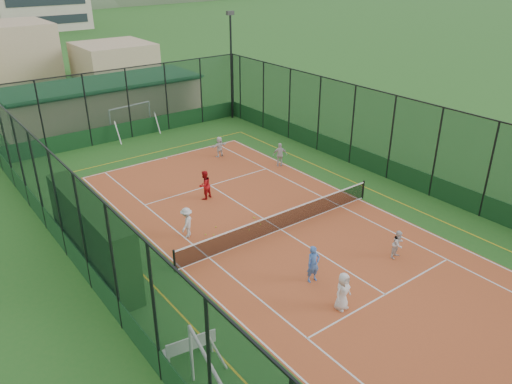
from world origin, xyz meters
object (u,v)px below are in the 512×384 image
at_px(white_bench, 189,345).
at_px(child_far_back, 219,147).
at_px(child_near_left, 343,291).
at_px(futsal_goal_far, 131,121).
at_px(child_far_left, 187,222).
at_px(child_far_right, 280,155).
at_px(coach, 205,185).
at_px(clubhouse, 103,101).
at_px(child_near_mid, 313,264).
at_px(child_near_right, 398,244).
at_px(floodlight_ne, 231,67).

xyz_separation_m(white_bench, child_far_back, (10.77, 14.58, 0.21)).
relative_size(white_bench, child_near_left, 1.11).
xyz_separation_m(futsal_goal_far, child_far_left, (-4.15, -15.27, -0.35)).
relative_size(futsal_goal_far, child_far_right, 2.24).
xyz_separation_m(white_bench, child_near_left, (5.82, -1.29, 0.30)).
bearing_deg(white_bench, coach, 64.92).
bearing_deg(child_near_left, clubhouse, 79.93).
relative_size(child_near_mid, child_far_back, 1.18).
bearing_deg(child_near_right, child_far_back, 79.84).
height_order(white_bench, child_near_mid, child_near_mid).
relative_size(child_near_left, child_far_back, 1.14).
xyz_separation_m(child_far_right, child_far_back, (-2.11, 3.67, -0.08)).
xyz_separation_m(child_near_mid, child_far_back, (4.61, 13.91, -0.12)).
bearing_deg(child_far_back, floodlight_ne, -130.55).
relative_size(floodlight_ne, child_near_left, 5.33).
bearing_deg(child_far_left, coach, -174.52).
bearing_deg(futsal_goal_far, child_far_left, -113.26).
height_order(clubhouse, futsal_goal_far, clubhouse).
distance_m(white_bench, child_far_right, 16.88).
relative_size(child_near_mid, child_far_right, 1.05).
relative_size(clubhouse, coach, 9.41).
height_order(clubhouse, child_near_right, clubhouse).
height_order(child_near_right, child_far_right, child_far_right).
bearing_deg(child_near_right, child_far_left, 123.83).
bearing_deg(clubhouse, child_far_right, -72.11).
xyz_separation_m(child_near_right, child_far_left, (-6.46, 7.10, 0.10)).
height_order(child_near_left, coach, coach).
height_order(white_bench, child_near_right, child_near_right).
bearing_deg(child_near_right, child_near_mid, 158.92).
distance_m(child_far_left, child_far_back, 10.37).
bearing_deg(coach, child_near_right, 94.23).
height_order(floodlight_ne, child_far_back, floodlight_ne).
bearing_deg(white_bench, child_near_left, -3.29).
relative_size(floodlight_ne, white_bench, 4.81).
height_order(white_bench, futsal_goal_far, futsal_goal_far).
bearing_deg(coach, child_near_mid, 71.01).
relative_size(child_near_mid, coach, 0.99).
bearing_deg(floodlight_ne, child_far_left, -130.97).
bearing_deg(floodlight_ne, child_near_right, -105.75).
xyz_separation_m(child_near_mid, child_far_right, (6.73, 10.24, -0.04)).
bearing_deg(child_near_left, white_bench, 161.48).
relative_size(floodlight_ne, child_far_right, 5.41).
height_order(floodlight_ne, child_far_right, floodlight_ne).
distance_m(white_bench, futsal_goal_far, 23.52).
height_order(child_near_right, coach, coach).
xyz_separation_m(child_far_left, child_far_back, (6.90, 7.74, -0.06)).
distance_m(child_far_right, coach, 6.30).
height_order(futsal_goal_far, child_near_right, futsal_goal_far).
distance_m(child_near_right, child_far_right, 11.46).
bearing_deg(child_near_right, floodlight_ne, 65.79).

